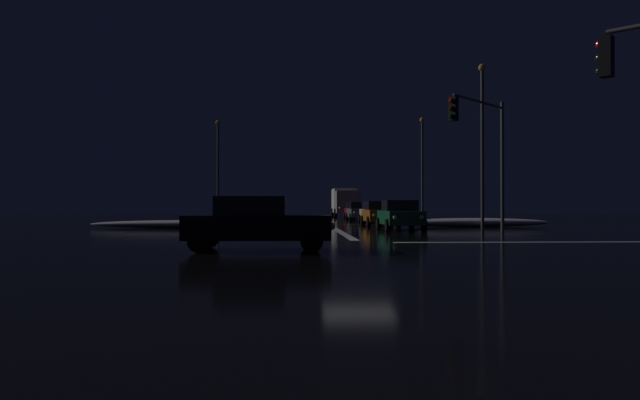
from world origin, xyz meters
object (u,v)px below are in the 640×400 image
sedan_white (375,212)px  streetlamp_right_near (482,134)px  streetlamp_left_far (218,162)px  box_truck (345,201)px  traffic_signal_ne (483,138)px  sedan_gray (360,211)px  streetlamp_right_far (422,161)px  sedan_black_crossing (256,223)px  sedan_orange (380,213)px  sedan_red (356,211)px  sedan_green (400,215)px

sedan_white → streetlamp_right_near: streetlamp_right_near is taller
streetlamp_right_near → streetlamp_left_far: 23.68m
box_truck → traffic_signal_ne: size_ratio=1.29×
sedan_gray → streetlamp_left_far: bearing=173.8°
streetlamp_right_near → streetlamp_right_far: bearing=90.0°
sedan_black_crossing → traffic_signal_ne: traffic_signal_ne is taller
sedan_orange → sedan_gray: 12.14m
traffic_signal_ne → streetlamp_left_far: 27.33m
sedan_orange → sedan_black_crossing: bearing=-108.7°
sedan_black_crossing → traffic_signal_ne: size_ratio=0.67×
streetlamp_right_near → streetlamp_left_far: bearing=137.5°
sedan_orange → sedan_gray: size_ratio=1.00×
sedan_red → box_truck: box_truck is taller
sedan_gray → sedan_black_crossing: same height
sedan_orange → sedan_red: (0.40, 17.97, 0.00)m
sedan_gray → sedan_green: bearing=-89.8°
traffic_signal_ne → streetlamp_left_far: streetlamp_left_far is taller
box_truck → traffic_signal_ne: 35.47m
sedan_orange → sedan_white: 5.68m
sedan_orange → traffic_signal_ne: 10.51m
box_truck → sedan_green: bearing=-89.8°
streetlamp_right_near → sedan_white: bearing=122.2°
sedan_orange → streetlamp_right_far: bearing=67.1°
box_truck → streetlamp_left_far: size_ratio=0.97×
streetlamp_left_far → sedan_gray: bearing=-6.2°
streetlamp_right_near → streetlamp_left_far: size_ratio=1.13×
sedan_gray → box_truck: 13.88m
sedan_black_crossing → streetlamp_right_far: 34.92m
box_truck → traffic_signal_ne: (3.46, -35.19, 2.76)m
sedan_orange → streetlamp_right_near: size_ratio=0.45×
sedan_green → streetlamp_right_near: (5.50, 3.52, 4.69)m
sedan_green → sedan_gray: 18.23m
sedan_green → sedan_orange: same height
box_truck → sedan_gray: bearing=-89.9°
sedan_green → streetlamp_left_far: bearing=121.5°
sedan_red → traffic_signal_ne: (3.13, -27.17, 3.66)m
box_truck → streetlamp_right_near: (5.59, -28.56, 3.78)m
sedan_white → box_truck: 20.36m
sedan_green → streetlamp_left_far: size_ratio=0.51×
sedan_gray → sedan_red: same height
traffic_signal_ne → streetlamp_right_near: streetlamp_right_near is taller
sedan_red → sedan_black_crossing: (-6.83, -37.02, 0.00)m
sedan_green → sedan_black_crossing: (-6.59, -12.96, 0.00)m
streetlamp_right_near → streetlamp_right_far: streetlamp_right_near is taller
sedan_orange → sedan_red: same height
sedan_orange → streetlamp_right_far: 15.20m
traffic_signal_ne → streetlamp_left_far: bearing=124.1°
sedan_red → box_truck: size_ratio=0.52×
sedan_red → streetlamp_left_far: 13.65m
box_truck → traffic_signal_ne: bearing=-84.4°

